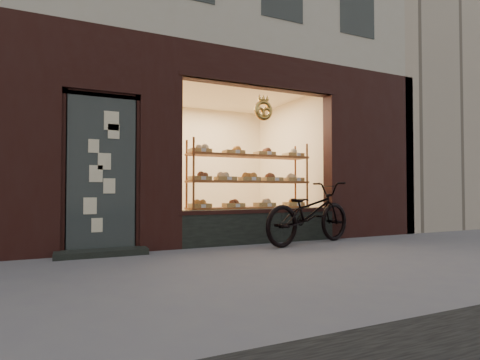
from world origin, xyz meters
name	(u,v)px	position (x,y,z in m)	size (l,w,h in m)	color
ground	(315,271)	(0.00, 0.00, 0.00)	(90.00, 90.00, 0.00)	#545356
neighbor_right	(448,86)	(9.60, 5.50, 4.50)	(12.00, 7.00, 9.00)	#B2A18D
display_shelf	(249,190)	(0.45, 2.55, 0.87)	(2.20, 0.45, 1.70)	brown
bicycle	(309,213)	(1.09, 1.69, 0.50)	(0.66, 1.89, 0.99)	black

